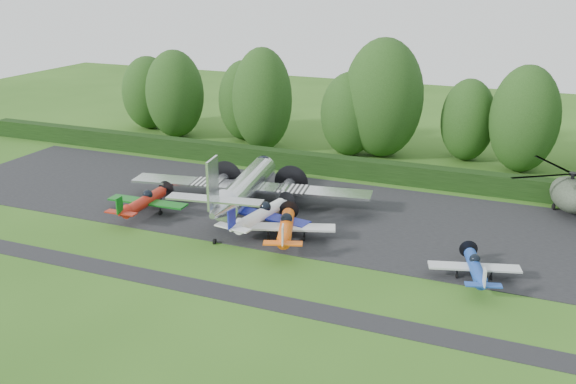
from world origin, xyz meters
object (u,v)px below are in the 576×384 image
at_px(transport_plane, 244,187).
at_px(light_plane_blue, 476,268).
at_px(light_plane_orange, 286,227).
at_px(helicopter, 570,192).
at_px(light_plane_white, 261,215).
at_px(light_plane_red, 144,202).

relative_size(transport_plane, light_plane_blue, 3.39).
relative_size(light_plane_orange, light_plane_blue, 1.23).
relative_size(light_plane_blue, helicopter, 0.48).
height_order(light_plane_white, light_plane_orange, light_plane_white).
bearing_deg(light_plane_red, helicopter, 25.12).
distance_m(light_plane_blue, helicopter, 17.23).
xyz_separation_m(transport_plane, light_plane_white, (3.45, -4.05, -0.69)).
bearing_deg(light_plane_white, light_plane_orange, -36.43).
xyz_separation_m(light_plane_white, light_plane_blue, (17.23, -2.65, -0.29)).
bearing_deg(light_plane_blue, light_plane_orange, -168.67).
height_order(light_plane_red, helicopter, helicopter).
distance_m(light_plane_white, light_plane_orange, 3.19).
relative_size(light_plane_red, light_plane_white, 0.91).
relative_size(light_plane_white, light_plane_orange, 1.05).
xyz_separation_m(light_plane_white, light_plane_orange, (2.84, -1.46, -0.06)).
distance_m(light_plane_red, light_plane_orange, 13.60).
bearing_deg(light_plane_red, light_plane_blue, -1.71).
bearing_deg(light_plane_orange, light_plane_blue, 14.28).
xyz_separation_m(light_plane_red, light_plane_orange, (13.57, -0.80, 0.05)).
relative_size(transport_plane, light_plane_orange, 2.75).
height_order(transport_plane, light_plane_orange, transport_plane).
distance_m(light_plane_orange, helicopter, 25.19).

